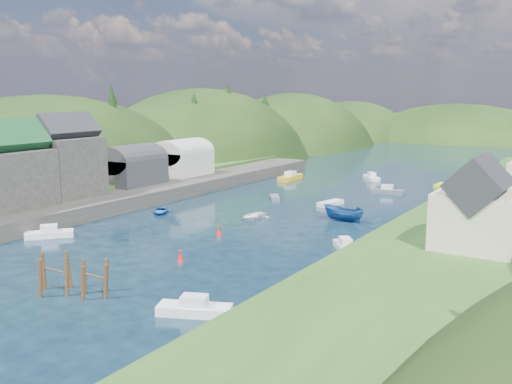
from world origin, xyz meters
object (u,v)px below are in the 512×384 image
Objects in this scene: piling_cluster_near at (55,277)px; channel_buoy_far at (219,232)px; piling_cluster_far at (95,282)px; channel_buoy_near at (180,256)px.

channel_buoy_far is at bearing 89.38° from piling_cluster_near.
piling_cluster_far is at bearing -81.60° from channel_buoy_far.
piling_cluster_near reaches higher than piling_cluster_far.
piling_cluster_far is 21.08m from channel_buoy_far.
piling_cluster_near is at bearing -159.98° from piling_cluster_far.
channel_buoy_near is 1.00× the size of channel_buoy_far.
piling_cluster_far is at bearing -87.89° from channel_buoy_near.
piling_cluster_far is (3.32, 1.21, -0.19)m from piling_cluster_near.
channel_buoy_far is at bearing 98.40° from piling_cluster_far.
piling_cluster_near reaches higher than channel_buoy_far.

